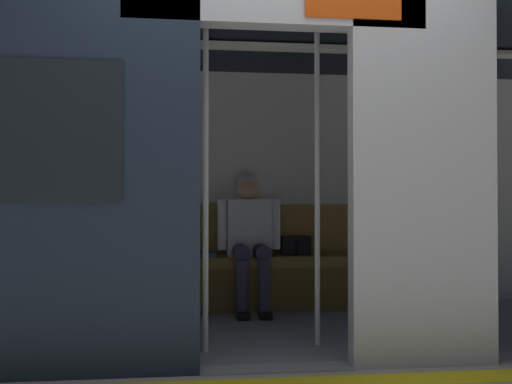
{
  "coord_description": "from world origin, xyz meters",
  "views": [
    {
      "loc": [
        0.6,
        3.63,
        0.95
      ],
      "look_at": [
        -0.04,
        -1.13,
        1.03
      ],
      "focal_mm": 45.39,
      "sensor_mm": 36.0,
      "label": 1
    }
  ],
  "objects_px": {
    "grab_pole_far": "(317,185)",
    "bench_seat": "(239,269)",
    "handbag": "(295,246)",
    "book": "(207,255)",
    "grab_pole_door": "(206,184)",
    "train_car": "(245,130)",
    "person_seated": "(250,232)"
  },
  "relations": [
    {
      "from": "person_seated",
      "to": "grab_pole_far",
      "type": "height_order",
      "value": "grab_pole_far"
    },
    {
      "from": "bench_seat",
      "to": "book",
      "type": "height_order",
      "value": "book"
    },
    {
      "from": "handbag",
      "to": "grab_pole_far",
      "type": "distance_m",
      "value": 1.6
    },
    {
      "from": "grab_pole_door",
      "to": "grab_pole_far",
      "type": "relative_size",
      "value": 1.0
    },
    {
      "from": "train_car",
      "to": "grab_pole_far",
      "type": "height_order",
      "value": "train_car"
    },
    {
      "from": "book",
      "to": "grab_pole_far",
      "type": "xyz_separation_m",
      "value": [
        -0.65,
        1.47,
        0.58
      ]
    },
    {
      "from": "person_seated",
      "to": "handbag",
      "type": "height_order",
      "value": "person_seated"
    },
    {
      "from": "bench_seat",
      "to": "book",
      "type": "distance_m",
      "value": 0.31
    },
    {
      "from": "book",
      "to": "grab_pole_door",
      "type": "xyz_separation_m",
      "value": [
        0.09,
        1.58,
        0.58
      ]
    },
    {
      "from": "train_car",
      "to": "grab_pole_door",
      "type": "xyz_separation_m",
      "value": [
        0.32,
        0.62,
        -0.41
      ]
    },
    {
      "from": "handbag",
      "to": "book",
      "type": "relative_size",
      "value": 1.18
    },
    {
      "from": "grab_pole_door",
      "to": "grab_pole_far",
      "type": "bearing_deg",
      "value": -172.05
    },
    {
      "from": "grab_pole_door",
      "to": "grab_pole_far",
      "type": "xyz_separation_m",
      "value": [
        -0.75,
        -0.1,
        0.0
      ]
    },
    {
      "from": "book",
      "to": "grab_pole_far",
      "type": "relative_size",
      "value": 0.1
    },
    {
      "from": "person_seated",
      "to": "book",
      "type": "xyz_separation_m",
      "value": [
        0.37,
        -0.09,
        -0.2
      ]
    },
    {
      "from": "book",
      "to": "bench_seat",
      "type": "bearing_deg",
      "value": 170.64
    },
    {
      "from": "train_car",
      "to": "grab_pole_far",
      "type": "distance_m",
      "value": 0.78
    },
    {
      "from": "person_seated",
      "to": "grab_pole_far",
      "type": "distance_m",
      "value": 1.46
    },
    {
      "from": "train_car",
      "to": "book",
      "type": "relative_size",
      "value": 29.09
    },
    {
      "from": "train_car",
      "to": "person_seated",
      "type": "relative_size",
      "value": 5.32
    },
    {
      "from": "bench_seat",
      "to": "grab_pole_far",
      "type": "height_order",
      "value": "grab_pole_far"
    },
    {
      "from": "handbag",
      "to": "grab_pole_far",
      "type": "bearing_deg",
      "value": 84.44
    },
    {
      "from": "book",
      "to": "grab_pole_door",
      "type": "height_order",
      "value": "grab_pole_door"
    },
    {
      "from": "train_car",
      "to": "handbag",
      "type": "xyz_separation_m",
      "value": [
        -0.57,
        -1.0,
        -0.92
      ]
    },
    {
      "from": "grab_pole_far",
      "to": "book",
      "type": "bearing_deg",
      "value": -66.1
    },
    {
      "from": "handbag",
      "to": "grab_pole_door",
      "type": "height_order",
      "value": "grab_pole_door"
    },
    {
      "from": "train_car",
      "to": "handbag",
      "type": "distance_m",
      "value": 1.47
    },
    {
      "from": "grab_pole_far",
      "to": "bench_seat",
      "type": "bearing_deg",
      "value": -75.37
    },
    {
      "from": "person_seated",
      "to": "book",
      "type": "distance_m",
      "value": 0.43
    },
    {
      "from": "train_car",
      "to": "bench_seat",
      "type": "distance_m",
      "value": 1.45
    },
    {
      "from": "train_car",
      "to": "handbag",
      "type": "bearing_deg",
      "value": -119.87
    },
    {
      "from": "train_car",
      "to": "bench_seat",
      "type": "relative_size",
      "value": 1.91
    }
  ]
}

